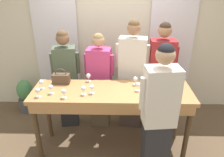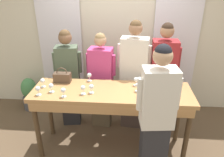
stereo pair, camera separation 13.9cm
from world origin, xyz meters
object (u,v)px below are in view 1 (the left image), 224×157
object	(u,v)px
wine_glass_center_right	(138,85)
guest_cream_sweater	(132,76)
wine_glass_front_left	(88,76)
potted_plant	(26,96)
wine_glass_back_right	(152,78)
guest_striped_shirt	(160,77)
wine_glass_center_left	(83,89)
wine_glass_front_right	(136,79)
guest_pink_top	(100,82)
tasting_bar	(112,99)
host_pouring	(159,117)
wine_glass_back_left	(42,83)
wine_glass_near_host	(51,88)
guest_olive_jacket	(67,79)
wine_glass_front_mid	(38,91)
wine_glass_center_mid	(64,92)
wine_bottle	(168,75)
handbag	(61,78)
wine_glass_back_mid	(92,88)

from	to	relation	value
wine_glass_center_right	guest_cream_sweater	world-z (taller)	guest_cream_sweater
wine_glass_front_left	potted_plant	distance (m)	1.73
wine_glass_back_right	guest_striped_shirt	size ratio (longest dim) A/B	0.07
wine_glass_center_left	guest_cream_sweater	bearing A→B (deg)	47.15
wine_glass_front_right	wine_glass_center_left	distance (m)	0.77
guest_pink_top	wine_glass_front_right	bearing A→B (deg)	-37.71
tasting_bar	potted_plant	distance (m)	2.08
host_pouring	potted_plant	bearing A→B (deg)	145.57
wine_glass_back_left	wine_glass_near_host	distance (m)	0.22
wine_glass_front_right	guest_olive_jacket	bearing A→B (deg)	158.75
wine_glass_front_left	wine_glass_front_mid	bearing A→B (deg)	-141.72
guest_striped_shirt	host_pouring	world-z (taller)	host_pouring
wine_glass_front_left	wine_glass_near_host	distance (m)	0.60
wine_glass_back_left	wine_glass_back_right	size ratio (longest dim) A/B	1.00
guest_olive_jacket	guest_pink_top	distance (m)	0.55
tasting_bar	wine_glass_center_mid	distance (m)	0.68
wine_glass_front_mid	wine_glass_center_mid	distance (m)	0.35
wine_glass_near_host	guest_cream_sweater	bearing A→B (deg)	32.42
wine_glass_front_mid	guest_striped_shirt	world-z (taller)	guest_striped_shirt
wine_glass_front_mid	wine_glass_near_host	distance (m)	0.17
wine_glass_front_left	wine_glass_front_mid	distance (m)	0.77
wine_glass_back_right	guest_cream_sweater	distance (m)	0.48
wine_bottle	guest_striped_shirt	bearing A→B (deg)	96.94
wine_glass_center_right	wine_bottle	bearing A→B (deg)	31.81
guest_olive_jacket	potted_plant	size ratio (longest dim) A/B	2.58
handbag	wine_glass_center_mid	bearing A→B (deg)	-72.63
handbag	wine_glass_back_mid	bearing A→B (deg)	-32.09
handbag	wine_glass_front_left	distance (m)	0.40
wine_glass_center_mid	wine_glass_near_host	xyz separation A→B (m)	(-0.20, 0.11, 0.00)
tasting_bar	guest_pink_top	bearing A→B (deg)	109.29
wine_bottle	wine_glass_near_host	bearing A→B (deg)	-166.57
handbag	potted_plant	xyz separation A→B (m)	(-0.96, 0.80, -0.77)
tasting_bar	guest_pink_top	size ratio (longest dim) A/B	1.32
guest_pink_top	wine_glass_center_left	bearing A→B (deg)	-101.55
wine_glass_front_left	guest_striped_shirt	bearing A→B (deg)	16.28
wine_glass_back_mid	guest_striped_shirt	distance (m)	1.27
potted_plant	guest_olive_jacket	bearing A→B (deg)	-23.10
guest_pink_top	guest_striped_shirt	distance (m)	1.01
wine_glass_back_left	potted_plant	bearing A→B (deg)	126.82
wine_glass_back_mid	potted_plant	size ratio (longest dim) A/B	0.19
wine_glass_front_mid	guest_striped_shirt	distance (m)	1.93
wine_bottle	wine_glass_center_mid	xyz separation A→B (m)	(-1.44, -0.50, -0.02)
wine_glass_center_left	wine_glass_back_right	distance (m)	1.03
host_pouring	guest_cream_sweater	bearing A→B (deg)	101.96
wine_glass_front_mid	potted_plant	xyz separation A→B (m)	(-0.75, 1.21, -0.78)
wine_glass_front_left	wine_glass_center_left	bearing A→B (deg)	-92.31
handbag	wine_glass_front_mid	xyz separation A→B (m)	(-0.21, -0.41, 0.01)
tasting_bar	guest_olive_jacket	distance (m)	1.00
handbag	wine_glass_near_host	xyz separation A→B (m)	(-0.06, -0.32, 0.01)
host_pouring	wine_glass_center_right	bearing A→B (deg)	110.51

